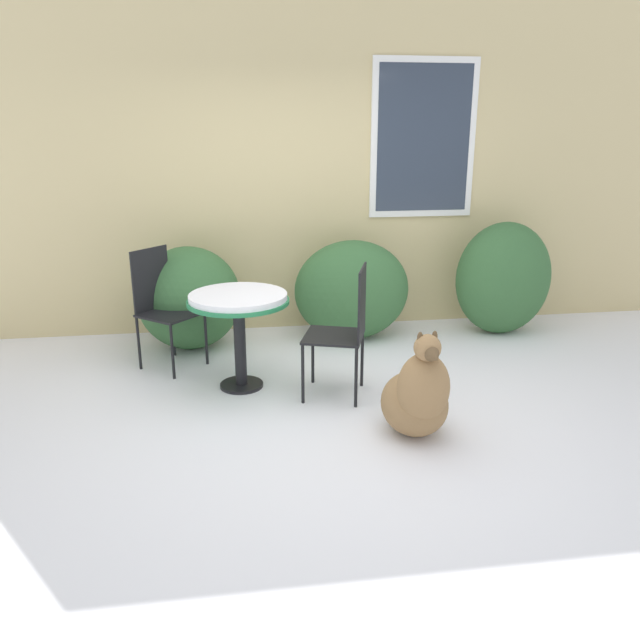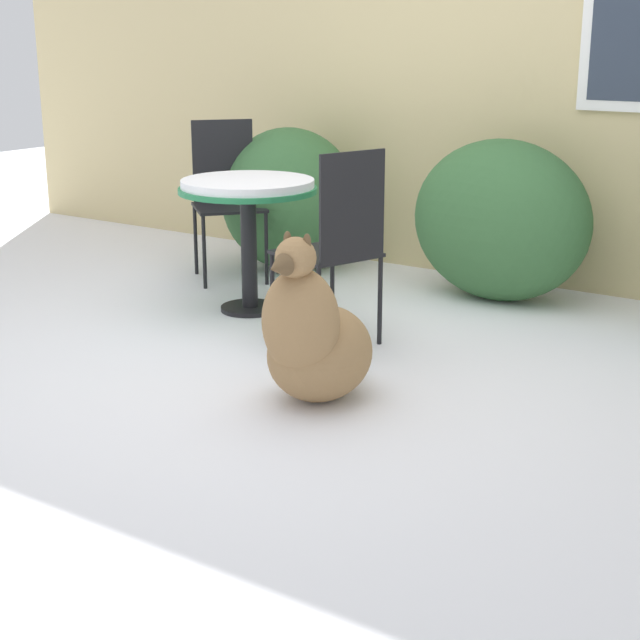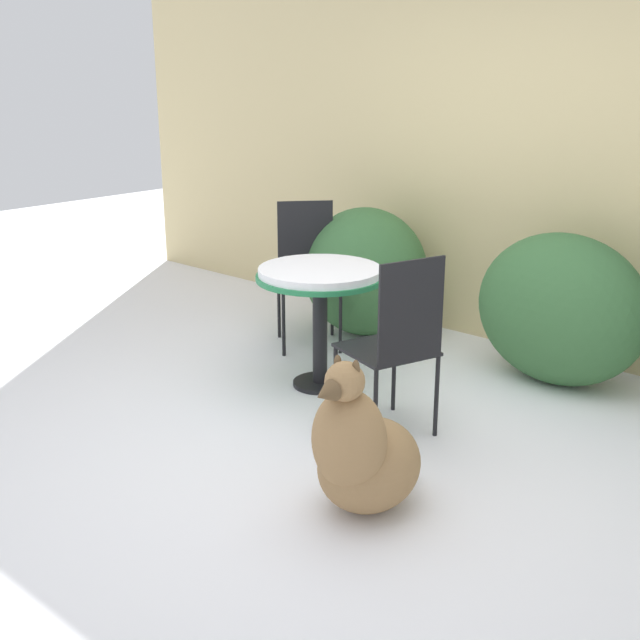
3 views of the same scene
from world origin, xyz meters
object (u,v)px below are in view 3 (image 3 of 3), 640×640
(patio_table, at_px, (320,286))
(dog, at_px, (362,454))
(patio_chair_far_side, at_px, (396,340))
(patio_chair_near_table, at_px, (307,268))

(patio_table, relative_size, dog, 1.00)
(patio_chair_far_side, bearing_deg, patio_chair_near_table, -102.82)
(patio_chair_far_side, bearing_deg, patio_table, -91.31)
(patio_table, height_order, patio_chair_near_table, patio_chair_near_table)
(patio_chair_near_table, bearing_deg, dog, -90.65)
(patio_table, relative_size, patio_chair_far_side, 0.77)
(patio_table, bearing_deg, dog, -41.49)
(patio_chair_near_table, distance_m, dog, 2.35)
(patio_chair_near_table, bearing_deg, patio_table, -91.30)
(patio_chair_near_table, height_order, patio_chair_far_side, same)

